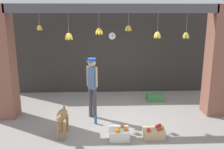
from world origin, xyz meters
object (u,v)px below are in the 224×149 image
at_px(water_bottle, 96,119).
at_px(fruit_crate_oranges, 119,134).
at_px(fruit_crate_apples, 154,133).
at_px(wall_clock, 112,36).
at_px(produce_box_green, 155,97).
at_px(shopkeeper, 92,83).
at_px(dog, 62,117).

bearing_deg(water_bottle, fruit_crate_oranges, -55.92).
relative_size(fruit_crate_oranges, fruit_crate_apples, 0.94).
relative_size(fruit_crate_apples, wall_clock, 1.90).
bearing_deg(water_bottle, produce_box_green, 41.45).
relative_size(shopkeeper, fruit_crate_apples, 3.40).
height_order(produce_box_green, wall_clock, wall_clock).
height_order(shopkeeper, fruit_crate_apples, shopkeeper).
xyz_separation_m(fruit_crate_apples, water_bottle, (-1.45, 0.83, 0.00)).
bearing_deg(fruit_crate_oranges, dog, 171.58).
distance_m(produce_box_green, water_bottle, 2.68).
bearing_deg(produce_box_green, shopkeeper, -148.30).
distance_m(dog, wall_clock, 4.07).
height_order(fruit_crate_oranges, fruit_crate_apples, fruit_crate_oranges).
distance_m(shopkeeper, fruit_crate_apples, 2.22).
bearing_deg(fruit_crate_apples, produce_box_green, 77.91).
bearing_deg(dog, water_bottle, 131.85).
bearing_deg(shopkeeper, fruit_crate_apples, 167.85).
height_order(produce_box_green, water_bottle, water_bottle).
distance_m(dog, fruit_crate_oranges, 1.44).
relative_size(produce_box_green, water_bottle, 2.03).
bearing_deg(dog, wall_clock, 160.28).
bearing_deg(produce_box_green, wall_clock, 144.19).
bearing_deg(produce_box_green, water_bottle, -138.55).
xyz_separation_m(produce_box_green, water_bottle, (-2.01, -1.77, 0.01)).
xyz_separation_m(fruit_crate_apples, produce_box_green, (0.56, 2.60, -0.01)).
relative_size(dog, fruit_crate_apples, 1.65).
distance_m(produce_box_green, wall_clock, 2.68).
relative_size(fruit_crate_oranges, produce_box_green, 0.86).
distance_m(dog, shopkeeper, 1.44).
bearing_deg(wall_clock, fruit_crate_apples, -76.44).
bearing_deg(wall_clock, dog, -111.40).
bearing_deg(dog, shopkeeper, 150.27).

